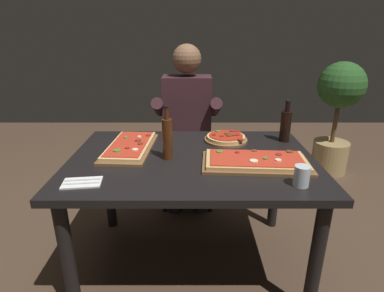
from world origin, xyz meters
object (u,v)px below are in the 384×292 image
Objects in this scene: pizza_round_far at (226,138)px; wine_bottle_dark at (285,125)px; dining_table at (192,172)px; tumbler_near_camera at (302,177)px; diner_chair at (187,146)px; pizza_rectangular_front at (256,161)px; seated_diner at (187,121)px; pizza_rectangular_left at (130,147)px; potted_plant_corner at (337,109)px; oil_bottle_amber at (167,138)px.

pizza_round_far is 1.03× the size of wine_bottle_dark.
dining_table is 0.63m from tumbler_near_camera.
wine_bottle_dark reaches higher than diner_chair.
dining_table is at bearing -129.15° from pizza_round_far.
seated_diner is at bearing 114.62° from pizza_rectangular_front.
potted_plant_corner is (1.84, 1.26, -0.08)m from pizza_rectangular_left.
wine_bottle_dark is 0.94m from diner_chair.
potted_plant_corner reaches higher than pizza_rectangular_left.
tumbler_near_camera is at bearing -98.68° from wine_bottle_dark.
pizza_round_far is at bearing -65.66° from diner_chair.
pizza_round_far is at bearing 107.90° from pizza_rectangular_front.
tumbler_near_camera is 0.07× the size of seated_diner.
diner_chair is at bearing 114.72° from tumbler_near_camera.
pizza_rectangular_front is 0.93m from seated_diner.
diner_chair is (0.10, 0.88, -0.38)m from oil_bottle_amber.
pizza_rectangular_front is at bearing -65.38° from seated_diner.
wine_bottle_dark is 0.20× the size of seated_diner.
pizza_rectangular_left is at bearing -171.04° from wine_bottle_dark.
pizza_rectangular_left is at bearing 152.57° from tumbler_near_camera.
potted_plant_corner is at bearing 41.22° from oil_bottle_amber.
seated_diner reaches higher than potted_plant_corner.
oil_bottle_amber is 0.96m from diner_chair.
oil_bottle_amber reaches higher than pizza_round_far.
dining_table is 2.01m from potted_plant_corner.
wine_bottle_dark is at bearing -127.71° from potted_plant_corner.
seated_diner is at bearing 93.07° from dining_table.
wine_bottle_dark reaches higher than pizza_rectangular_left.
diner_chair is (-0.55, 1.20, -0.30)m from tumbler_near_camera.
potted_plant_corner is (0.95, 1.72, -0.10)m from tumbler_near_camera.
pizza_rectangular_left is 0.46× the size of potted_plant_corner.
oil_bottle_amber reaches higher than wine_bottle_dark.
seated_diner is at bearing -90.00° from diner_chair.
diner_chair is 0.28m from seated_diner.
pizza_rectangular_left is 1.88× the size of pizza_round_far.
wine_bottle_dark is 0.80m from seated_diner.
pizza_round_far is at bearing 50.85° from dining_table.
pizza_rectangular_left is at bearing -118.95° from seated_diner.
pizza_rectangular_front is 1.93× the size of oil_bottle_amber.
pizza_rectangular_front is at bearing -72.10° from pizza_round_far.
seated_diner is at bearing -156.77° from potted_plant_corner.
seated_diner reaches higher than tumbler_near_camera.
pizza_rectangular_front is at bearing -17.33° from pizza_rectangular_left.
pizza_rectangular_left is at bearing 162.67° from pizza_rectangular_front.
dining_table is at bearing -86.93° from seated_diner.
seated_diner is at bearing 119.68° from pizza_round_far.
pizza_rectangular_front and pizza_rectangular_left have the same top height.
tumbler_near_camera is 1.35m from diner_chair.
seated_diner is (-0.65, 0.46, -0.11)m from wine_bottle_dark.
wine_bottle_dark reaches higher than dining_table.
seated_diner reaches higher than wine_bottle_dark.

